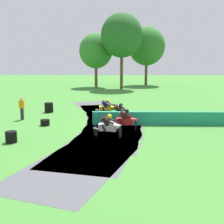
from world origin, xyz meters
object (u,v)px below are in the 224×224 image
motorcycle_trailing_green (120,113)px  tire_stack_near (11,137)px  track_marshal (22,109)px  motorcycle_fourth_yellow (107,108)px  motorcycle_chase_red (126,120)px  tire_stack_mid_b (49,107)px  tire_stack_mid_a (45,122)px  motorcycle_lead_white (109,126)px

motorcycle_trailing_green → tire_stack_near: size_ratio=2.80×
track_marshal → motorcycle_fourth_yellow: bearing=14.3°
motorcycle_chase_red → track_marshal: 8.11m
motorcycle_trailing_green → tire_stack_near: 7.91m
track_marshal → motorcycle_trailing_green: bearing=-4.5°
motorcycle_chase_red → motorcycle_fourth_yellow: size_ratio=1.00×
motorcycle_chase_red → tire_stack_near: motorcycle_chase_red is taller
motorcycle_fourth_yellow → track_marshal: (-6.09, -1.55, 0.18)m
motorcycle_chase_red → tire_stack_mid_b: motorcycle_chase_red is taller
tire_stack_mid_a → track_marshal: track_marshal is taller
tire_stack_near → tire_stack_mid_b: 8.94m
motorcycle_lead_white → tire_stack_mid_b: (-5.16, 7.89, -0.25)m
tire_stack_mid_a → tire_stack_mid_b: 4.96m
motorcycle_chase_red → motorcycle_trailing_green: (-0.32, 2.71, -0.02)m
tire_stack_near → tire_stack_mid_a: tire_stack_near is taller
motorcycle_fourth_yellow → track_marshal: bearing=-165.7°
motorcycle_lead_white → motorcycle_fourth_yellow: bearing=93.0°
tire_stack_mid_b → motorcycle_trailing_green: bearing=-31.6°
motorcycle_fourth_yellow → tire_stack_mid_b: 5.05m
track_marshal → tire_stack_mid_a: bearing=-41.3°
tire_stack_mid_b → track_marshal: bearing=-112.7°
motorcycle_trailing_green → tire_stack_mid_a: (-4.99, -1.29, -0.44)m
tire_stack_mid_b → motorcycle_chase_red: bearing=-45.6°
motorcycle_trailing_green → tire_stack_mid_b: (-5.83, 3.59, -0.24)m
motorcycle_lead_white → motorcycle_chase_red: size_ratio=1.01×
motorcycle_trailing_green → motorcycle_fourth_yellow: 2.33m
motorcycle_chase_red → tire_stack_mid_a: size_ratio=2.81×
tire_stack_near → tire_stack_mid_a: bearing=78.4°
motorcycle_fourth_yellow → tire_stack_near: 8.89m
tire_stack_mid_a → track_marshal: (-2.11, 1.85, 0.62)m
motorcycle_chase_red → track_marshal: track_marshal is taller
motorcycle_fourth_yellow → tire_stack_mid_a: 5.26m
motorcycle_fourth_yellow → track_marshal: size_ratio=1.04×
motorcycle_chase_red → tire_stack_mid_a: motorcycle_chase_red is taller
motorcycle_trailing_green → track_marshal: track_marshal is taller
motorcycle_trailing_green → motorcycle_fourth_yellow: same height
tire_stack_mid_b → tire_stack_mid_a: bearing=-80.2°
motorcycle_fourth_yellow → tire_stack_mid_b: motorcycle_fourth_yellow is taller
tire_stack_mid_a → motorcycle_chase_red: bearing=-14.9°
motorcycle_lead_white → track_marshal: size_ratio=1.05×
tire_stack_near → tire_stack_mid_b: size_ratio=0.75×
tire_stack_mid_b → tire_stack_near: bearing=-89.9°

